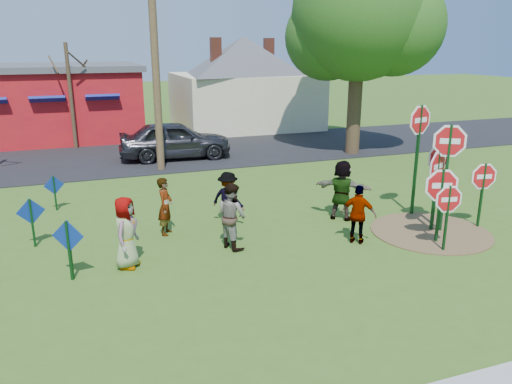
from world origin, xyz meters
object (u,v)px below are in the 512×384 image
person_b (165,206)px  leafy_tree (362,20)px  stop_sign_a (441,191)px  stop_sign_b (419,132)px  stop_sign_c (448,154)px  stop_sign_d (438,164)px  suv (175,140)px  utility_pole (154,39)px  person_a (126,233)px

person_b → leafy_tree: bearing=-27.7°
stop_sign_a → stop_sign_b: bearing=87.5°
stop_sign_c → stop_sign_d: 0.67m
stop_sign_a → leafy_tree: 11.85m
leafy_tree → person_b: bearing=-144.1°
stop_sign_b → suv: 11.33m
person_b → leafy_tree: 13.55m
suv → utility_pole: utility_pole is taller
stop_sign_a → utility_pole: 12.10m
person_b → suv: size_ratio=0.32×
stop_sign_d → utility_pole: utility_pole is taller
suv → stop_sign_c: bearing=-152.2°
stop_sign_b → person_b: bearing=158.7°
stop_sign_a → stop_sign_c: size_ratio=0.68×
stop_sign_d → stop_sign_c: bearing=-113.9°
stop_sign_d → person_b: (-7.26, 1.82, -0.99)m
stop_sign_b → leafy_tree: 9.40m
stop_sign_c → suv: 12.52m
stop_sign_d → person_b: stop_sign_d is taller
stop_sign_b → person_a: stop_sign_b is taller
stop_sign_c → stop_sign_d: stop_sign_c is taller
stop_sign_d → stop_sign_b: bearing=83.5°
stop_sign_d → suv: 12.08m
suv → utility_pole: size_ratio=0.50×
suv → stop_sign_d: bearing=-150.5°
suv → leafy_tree: 9.73m
suv → utility_pole: 4.71m
stop_sign_b → person_a: 8.64m
stop_sign_b → utility_pole: utility_pole is taller
stop_sign_a → stop_sign_d: size_ratio=0.84×
stop_sign_d → utility_pole: (-6.20, 9.03, 3.34)m
stop_sign_b → utility_pole: (-6.18, 8.12, 2.60)m
stop_sign_c → utility_pole: bearing=150.3°
stop_sign_c → utility_pole: 11.68m
stop_sign_a → stop_sign_c: stop_sign_c is taller
suv → leafy_tree: (8.13, -1.68, 5.07)m
stop_sign_d → person_b: size_ratio=1.59×
stop_sign_a → stop_sign_c: 1.18m
leafy_tree → stop_sign_d: bearing=-107.5°
person_a → utility_pole: bearing=13.8°
stop_sign_a → person_b: bearing=173.5°
person_a → suv: bearing=11.2°
stop_sign_c → suv: size_ratio=0.63×
stop_sign_b → leafy_tree: (2.92, 8.25, 3.43)m
leafy_tree → stop_sign_a: bearing=-109.7°
stop_sign_a → stop_sign_d: 1.43m
stop_sign_c → leafy_tree: (3.05, 9.69, 3.77)m
stop_sign_c → leafy_tree: bearing=100.5°
stop_sign_c → person_b: size_ratio=1.97×
person_a → person_b: (1.20, 1.78, -0.06)m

